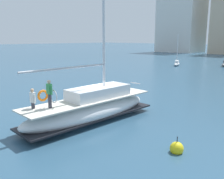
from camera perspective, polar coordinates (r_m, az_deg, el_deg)
ground_plane at (r=17.61m, az=-4.62°, el=-5.71°), size 400.00×400.00×0.00m
main_sailboat at (r=15.97m, az=-4.78°, el=-4.18°), size 2.72×9.67×12.11m
moored_catamaran at (r=49.98m, az=14.70°, el=5.86°), size 2.31×3.94×5.90m
mooring_buoy at (r=12.33m, az=14.66°, el=-13.00°), size 0.65×0.65×0.92m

